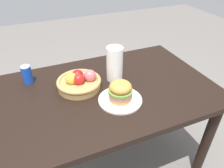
{
  "coord_description": "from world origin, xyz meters",
  "views": [
    {
      "loc": [
        -0.41,
        -1.04,
        1.56
      ],
      "look_at": [
        0.01,
        -0.04,
        0.81
      ],
      "focal_mm": 33.59,
      "sensor_mm": 36.0,
      "label": 1
    }
  ],
  "objects_px": {
    "paper_towel_roll": "(115,64)",
    "plate": "(120,100)",
    "sandwich": "(120,91)",
    "soda_can": "(27,74)",
    "fruit_basket": "(79,82)"
  },
  "relations": [
    {
      "from": "plate",
      "to": "fruit_basket",
      "type": "relative_size",
      "value": 0.92
    },
    {
      "from": "fruit_basket",
      "to": "sandwich",
      "type": "bearing_deg",
      "value": -50.57
    },
    {
      "from": "sandwich",
      "to": "soda_can",
      "type": "distance_m",
      "value": 0.65
    },
    {
      "from": "plate",
      "to": "fruit_basket",
      "type": "xyz_separation_m",
      "value": [
        -0.19,
        0.23,
        0.04
      ]
    },
    {
      "from": "plate",
      "to": "paper_towel_roll",
      "type": "xyz_separation_m",
      "value": [
        0.06,
        0.23,
        0.11
      ]
    },
    {
      "from": "plate",
      "to": "sandwich",
      "type": "height_order",
      "value": "sandwich"
    },
    {
      "from": "plate",
      "to": "soda_can",
      "type": "xyz_separation_m",
      "value": [
        -0.5,
        0.42,
        0.06
      ]
    },
    {
      "from": "soda_can",
      "to": "paper_towel_roll",
      "type": "height_order",
      "value": "paper_towel_roll"
    },
    {
      "from": "sandwich",
      "to": "paper_towel_roll",
      "type": "distance_m",
      "value": 0.25
    },
    {
      "from": "paper_towel_roll",
      "to": "plate",
      "type": "bearing_deg",
      "value": -105.19
    },
    {
      "from": "sandwich",
      "to": "soda_can",
      "type": "bearing_deg",
      "value": 139.55
    },
    {
      "from": "plate",
      "to": "soda_can",
      "type": "bearing_deg",
      "value": 139.55
    },
    {
      "from": "fruit_basket",
      "to": "paper_towel_roll",
      "type": "xyz_separation_m",
      "value": [
        0.25,
        0.0,
        0.08
      ]
    },
    {
      "from": "plate",
      "to": "paper_towel_roll",
      "type": "distance_m",
      "value": 0.27
    },
    {
      "from": "sandwich",
      "to": "plate",
      "type": "bearing_deg",
      "value": 0.0
    }
  ]
}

